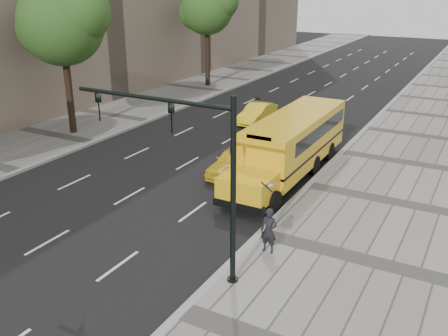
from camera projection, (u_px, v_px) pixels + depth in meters
The scene contains 12 objects.
ground at pixel (203, 166), 27.03m from camera, with size 140.00×140.00×0.00m, color black.
sidewalk_museum at pixel (440, 212), 21.59m from camera, with size 12.00×140.00×0.15m, color gray.
sidewalk_far at pixel (56, 136), 31.95m from camera, with size 6.00×140.00×0.15m, color gray.
curb_museum at pixel (308, 186), 24.30m from camera, with size 0.30×140.00×0.15m, color gray.
curb_far at pixel (92, 143), 30.60m from camera, with size 0.30×140.00×0.15m, color gray.
tree_b at pixel (62, 22), 30.02m from camera, with size 5.87×5.22×9.66m.
tree_c at pixel (208, 7), 44.13m from camera, with size 5.29×4.70×9.41m.
school_bus at pixel (293, 140), 25.62m from camera, with size 2.96×11.56×3.19m.
taxi_near at pixel (235, 161), 25.79m from camera, with size 1.65×4.09×1.39m, color yellow.
taxi_far at pixel (257, 113), 34.90m from camera, with size 1.43×4.10×1.35m, color yellow.
pedestrian at pixel (269, 231), 18.07m from camera, with size 0.62×0.41×1.70m, color black.
traffic_signal at pixel (194, 163), 15.83m from camera, with size 6.18×0.36×6.40m.
Camera 1 is at (13.18, -21.58, 9.60)m, focal length 40.00 mm.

